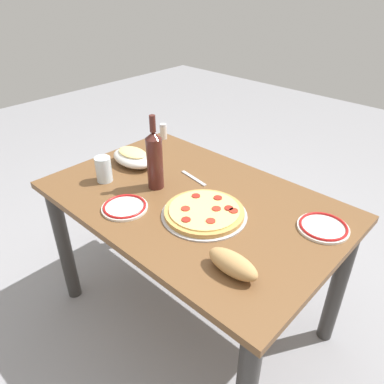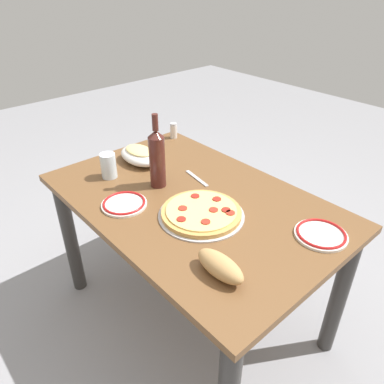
{
  "view_description": "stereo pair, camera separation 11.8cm",
  "coord_description": "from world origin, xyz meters",
  "px_view_note": "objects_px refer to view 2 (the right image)",
  "views": [
    {
      "loc": [
        -0.9,
        0.95,
        1.56
      ],
      "look_at": [
        0.0,
        0.0,
        0.75
      ],
      "focal_mm": 34.35,
      "sensor_mm": 36.0,
      "label": 1
    },
    {
      "loc": [
        -0.98,
        0.87,
        1.56
      ],
      "look_at": [
        0.0,
        0.0,
        0.75
      ],
      "focal_mm": 34.35,
      "sensor_mm": 36.0,
      "label": 2
    }
  ],
  "objects_px": {
    "side_plate_near": "(124,204)",
    "bread_loaf": "(220,266)",
    "water_glass": "(108,166)",
    "spice_shaker": "(174,131)",
    "pepperoni_pizza": "(201,213)",
    "wine_bottle": "(157,158)",
    "baked_pasta_dish": "(139,155)",
    "side_plate_far": "(321,234)",
    "dining_table": "(192,222)"
  },
  "relations": [
    {
      "from": "baked_pasta_dish",
      "to": "bread_loaf",
      "type": "xyz_separation_m",
      "value": [
        -0.82,
        0.26,
        -0.01
      ]
    },
    {
      "from": "wine_bottle",
      "to": "side_plate_near",
      "type": "relative_size",
      "value": 1.77
    },
    {
      "from": "pepperoni_pizza",
      "to": "spice_shaker",
      "type": "distance_m",
      "value": 0.78
    },
    {
      "from": "side_plate_near",
      "to": "bread_loaf",
      "type": "height_order",
      "value": "bread_loaf"
    },
    {
      "from": "wine_bottle",
      "to": "side_plate_far",
      "type": "xyz_separation_m",
      "value": [
        -0.68,
        -0.22,
        -0.13
      ]
    },
    {
      "from": "side_plate_near",
      "to": "spice_shaker",
      "type": "relative_size",
      "value": 2.15
    },
    {
      "from": "wine_bottle",
      "to": "side_plate_far",
      "type": "relative_size",
      "value": 1.74
    },
    {
      "from": "wine_bottle",
      "to": "side_plate_far",
      "type": "bearing_deg",
      "value": -162.09
    },
    {
      "from": "dining_table",
      "to": "wine_bottle",
      "type": "relative_size",
      "value": 3.79
    },
    {
      "from": "spice_shaker",
      "to": "side_plate_far",
      "type": "bearing_deg",
      "value": 171.04
    },
    {
      "from": "side_plate_far",
      "to": "spice_shaker",
      "type": "bearing_deg",
      "value": -8.96
    },
    {
      "from": "water_glass",
      "to": "bread_loaf",
      "type": "distance_m",
      "value": 0.79
    },
    {
      "from": "wine_bottle",
      "to": "bread_loaf",
      "type": "bearing_deg",
      "value": 161.55
    },
    {
      "from": "water_glass",
      "to": "bread_loaf",
      "type": "xyz_separation_m",
      "value": [
        -0.79,
        0.07,
        -0.02
      ]
    },
    {
      "from": "wine_bottle",
      "to": "spice_shaker",
      "type": "distance_m",
      "value": 0.54
    },
    {
      "from": "side_plate_far",
      "to": "spice_shaker",
      "type": "distance_m",
      "value": 1.07
    },
    {
      "from": "wine_bottle",
      "to": "water_glass",
      "type": "distance_m",
      "value": 0.26
    },
    {
      "from": "side_plate_near",
      "to": "pepperoni_pizza",
      "type": "bearing_deg",
      "value": -144.68
    },
    {
      "from": "side_plate_near",
      "to": "spice_shaker",
      "type": "bearing_deg",
      "value": -55.51
    },
    {
      "from": "baked_pasta_dish",
      "to": "wine_bottle",
      "type": "xyz_separation_m",
      "value": [
        -0.24,
        0.07,
        0.1
      ]
    },
    {
      "from": "dining_table",
      "to": "side_plate_near",
      "type": "height_order",
      "value": "side_plate_near"
    },
    {
      "from": "side_plate_near",
      "to": "dining_table",
      "type": "bearing_deg",
      "value": -120.23
    },
    {
      "from": "baked_pasta_dish",
      "to": "side_plate_far",
      "type": "xyz_separation_m",
      "value": [
        -0.93,
        -0.16,
        -0.03
      ]
    },
    {
      "from": "pepperoni_pizza",
      "to": "side_plate_far",
      "type": "height_order",
      "value": "pepperoni_pizza"
    },
    {
      "from": "baked_pasta_dish",
      "to": "wine_bottle",
      "type": "relative_size",
      "value": 0.72
    },
    {
      "from": "pepperoni_pizza",
      "to": "bread_loaf",
      "type": "bearing_deg",
      "value": 147.59
    },
    {
      "from": "baked_pasta_dish",
      "to": "water_glass",
      "type": "relative_size",
      "value": 2.06
    },
    {
      "from": "pepperoni_pizza",
      "to": "wine_bottle",
      "type": "relative_size",
      "value": 1.03
    },
    {
      "from": "pepperoni_pizza",
      "to": "wine_bottle",
      "type": "height_order",
      "value": "wine_bottle"
    },
    {
      "from": "dining_table",
      "to": "side_plate_far",
      "type": "xyz_separation_m",
      "value": [
        -0.5,
        -0.18,
        0.13
      ]
    },
    {
      "from": "pepperoni_pizza",
      "to": "bread_loaf",
      "type": "distance_m",
      "value": 0.33
    },
    {
      "from": "dining_table",
      "to": "spice_shaker",
      "type": "relative_size",
      "value": 14.44
    },
    {
      "from": "wine_bottle",
      "to": "water_glass",
      "type": "height_order",
      "value": "wine_bottle"
    },
    {
      "from": "side_plate_far",
      "to": "bread_loaf",
      "type": "height_order",
      "value": "bread_loaf"
    },
    {
      "from": "water_glass",
      "to": "pepperoni_pizza",
      "type": "bearing_deg",
      "value": -168.27
    },
    {
      "from": "wine_bottle",
      "to": "pepperoni_pizza",
      "type": "bearing_deg",
      "value": 176.65
    },
    {
      "from": "spice_shaker",
      "to": "water_glass",
      "type": "bearing_deg",
      "value": 107.12
    },
    {
      "from": "baked_pasta_dish",
      "to": "spice_shaker",
      "type": "bearing_deg",
      "value": -68.64
    },
    {
      "from": "baked_pasta_dish",
      "to": "wine_bottle",
      "type": "distance_m",
      "value": 0.27
    },
    {
      "from": "pepperoni_pizza",
      "to": "spice_shaker",
      "type": "xyz_separation_m",
      "value": [
        0.67,
        -0.41,
        0.03
      ]
    },
    {
      "from": "wine_bottle",
      "to": "bread_loaf",
      "type": "xyz_separation_m",
      "value": [
        -0.58,
        0.19,
        -0.1
      ]
    },
    {
      "from": "side_plate_near",
      "to": "bread_loaf",
      "type": "relative_size",
      "value": 1.0
    },
    {
      "from": "side_plate_near",
      "to": "bread_loaf",
      "type": "bearing_deg",
      "value": -178.73
    },
    {
      "from": "wine_bottle",
      "to": "spice_shaker",
      "type": "bearing_deg",
      "value": -46.41
    },
    {
      "from": "spice_shaker",
      "to": "bread_loaf",
      "type": "bearing_deg",
      "value": 148.5
    },
    {
      "from": "baked_pasta_dish",
      "to": "side_plate_near",
      "type": "distance_m",
      "value": 0.39
    },
    {
      "from": "side_plate_near",
      "to": "side_plate_far",
      "type": "relative_size",
      "value": 0.98
    },
    {
      "from": "water_glass",
      "to": "side_plate_near",
      "type": "height_order",
      "value": "water_glass"
    },
    {
      "from": "side_plate_near",
      "to": "side_plate_far",
      "type": "bearing_deg",
      "value": -146.61
    },
    {
      "from": "side_plate_near",
      "to": "baked_pasta_dish",
      "type": "bearing_deg",
      "value": -43.92
    }
  ]
}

